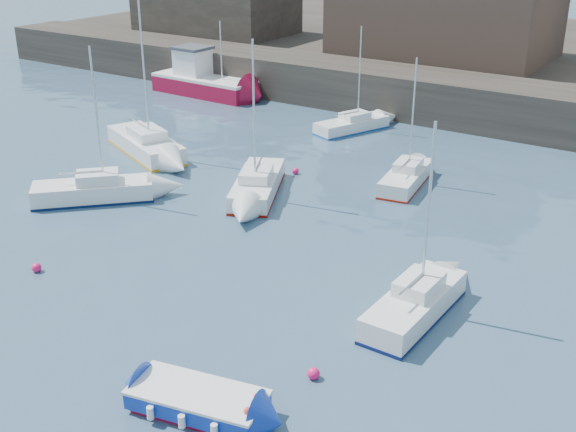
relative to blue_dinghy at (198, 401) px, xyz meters
The scene contains 16 objects.
water 4.18m from the blue_dinghy, 161.55° to the right, with size 220.00×220.00×0.00m, color #2D4760.
quay_wall 33.93m from the blue_dinghy, 96.68° to the left, with size 90.00×5.00×3.00m, color #28231E.
land_strip 51.84m from the blue_dinghy, 94.36° to the left, with size 90.00×32.00×2.80m, color #28231E.
warehouse 43.30m from the blue_dinghy, 103.42° to the left, with size 16.40×10.40×7.60m.
bldg_west 51.96m from the blue_dinghy, 128.14° to the left, with size 14.00×8.00×5.00m.
blue_dinghy is the anchor object (origin of this frame).
fishing_boat 39.13m from the blue_dinghy, 129.48° to the left, with size 8.81×3.56×5.77m.
sailboat_a 18.02m from the blue_dinghy, 146.91° to the left, with size 5.48×5.54×7.68m.
sailboat_b 17.48m from the blue_dinghy, 120.15° to the left, with size 4.49×6.43×7.97m.
sailboat_c 8.94m from the blue_dinghy, 70.21° to the left, with size 1.86×5.49×7.18m.
sailboat_e 24.77m from the blue_dinghy, 137.32° to the left, with size 7.27×4.83×8.96m.
sailboat_f 20.70m from the blue_dinghy, 98.18° to the left, with size 2.42×5.32×6.67m.
sailboat_h 29.54m from the blue_dinghy, 110.23° to the left, with size 3.47×5.48×6.73m.
buoy_near 11.66m from the blue_dinghy, 164.16° to the left, with size 0.40×0.40×0.40m, color #FF1763.
buoy_mid 3.84m from the blue_dinghy, 59.44° to the left, with size 0.40×0.40×0.40m, color #FF1763.
buoy_far 20.67m from the blue_dinghy, 115.14° to the left, with size 0.37×0.37×0.37m, color #FF1763.
Camera 1 is at (15.62, -11.49, 13.69)m, focal length 45.00 mm.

